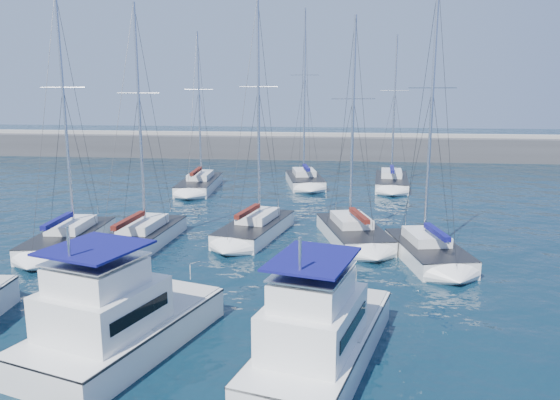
# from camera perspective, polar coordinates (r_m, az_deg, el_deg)

# --- Properties ---
(ground) EXTENTS (220.00, 220.00, 0.00)m
(ground) POSITION_cam_1_polar(r_m,az_deg,el_deg) (25.37, -7.51, -10.66)
(ground) COLOR black
(ground) RESTS_ON ground
(breakwater) EXTENTS (160.00, 6.00, 4.45)m
(breakwater) POSITION_cam_1_polar(r_m,az_deg,el_deg) (75.44, 2.06, 5.24)
(breakwater) COLOR #424244
(breakwater) RESTS_ON ground
(motor_yacht_port_inner) EXTENTS (6.13, 9.02, 4.69)m
(motor_yacht_port_inner) POSITION_cam_1_polar(r_m,az_deg,el_deg) (21.32, -16.70, -12.27)
(motor_yacht_port_inner) COLOR silver
(motor_yacht_port_inner) RESTS_ON ground
(motor_yacht_stbd_inner) EXTENTS (5.37, 9.61, 4.69)m
(motor_yacht_stbd_inner) POSITION_cam_1_polar(r_m,az_deg,el_deg) (19.49, 4.15, -14.14)
(motor_yacht_stbd_inner) COLOR white
(motor_yacht_stbd_inner) RESTS_ON ground
(motor_yacht_stbd_outer) EXTENTS (2.87, 6.45, 3.20)m
(motor_yacht_stbd_outer) POSITION_cam_1_polar(r_m,az_deg,el_deg) (21.46, 3.95, -12.16)
(motor_yacht_stbd_outer) COLOR silver
(motor_yacht_stbd_outer) RESTS_ON ground
(sailboat_mid_a) EXTENTS (3.53, 8.10, 15.36)m
(sailboat_mid_a) POSITION_cam_1_polar(r_m,az_deg,el_deg) (35.90, -21.16, -3.73)
(sailboat_mid_a) COLOR white
(sailboat_mid_a) RESTS_ON ground
(sailboat_mid_b) EXTENTS (3.55, 8.81, 14.80)m
(sailboat_mid_b) POSITION_cam_1_polar(r_m,az_deg,el_deg) (34.79, -14.40, -3.80)
(sailboat_mid_b) COLOR silver
(sailboat_mid_b) RESTS_ON ground
(sailboat_mid_c) EXTENTS (4.53, 8.43, 15.42)m
(sailboat_mid_c) POSITION_cam_1_polar(r_m,az_deg,el_deg) (35.90, -2.59, -2.92)
(sailboat_mid_c) COLOR white
(sailboat_mid_c) RESTS_ON ground
(sailboat_mid_d) EXTENTS (5.00, 8.27, 14.23)m
(sailboat_mid_d) POSITION_cam_1_polar(r_m,az_deg,el_deg) (35.09, 7.62, -3.40)
(sailboat_mid_d) COLOR silver
(sailboat_mid_d) RESTS_ON ground
(sailboat_mid_e) EXTENTS (4.39, 7.46, 15.35)m
(sailboat_mid_e) POSITION_cam_1_polar(r_m,az_deg,el_deg) (32.08, 15.18, -5.12)
(sailboat_mid_e) COLOR white
(sailboat_mid_e) RESTS_ON ground
(sailboat_back_a) EXTENTS (3.59, 9.16, 14.98)m
(sailboat_back_a) POSITION_cam_1_polar(r_m,az_deg,el_deg) (52.74, -8.39, 1.69)
(sailboat_back_a) COLOR white
(sailboat_back_a) RESTS_ON ground
(sailboat_back_b) EXTENTS (4.59, 8.19, 17.29)m
(sailboat_back_b) POSITION_cam_1_polar(r_m,az_deg,el_deg) (54.31, 2.58, 2.14)
(sailboat_back_b) COLOR silver
(sailboat_back_b) RESTS_ON ground
(sailboat_back_c) EXTENTS (3.64, 9.03, 14.80)m
(sailboat_back_c) POSITION_cam_1_polar(r_m,az_deg,el_deg) (54.60, 11.55, 1.92)
(sailboat_back_c) COLOR white
(sailboat_back_c) RESTS_ON ground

